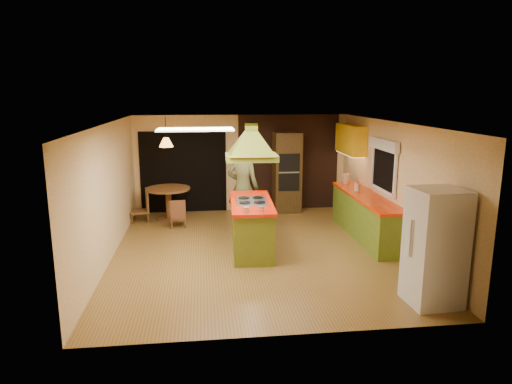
{
  "coord_description": "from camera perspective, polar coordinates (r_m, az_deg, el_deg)",
  "views": [
    {
      "loc": [
        -1.0,
        -8.5,
        3.05
      ],
      "look_at": [
        0.02,
        0.15,
        1.15
      ],
      "focal_mm": 32.0,
      "sensor_mm": 36.0,
      "label": 1
    }
  ],
  "objects": [
    {
      "name": "chair_left",
      "position": [
        11.32,
        -14.43,
        -1.65
      ],
      "size": [
        0.52,
        0.52,
        0.8
      ],
      "primitive_type": null,
      "rotation": [
        0.0,
        0.0,
        -1.36
      ],
      "color": "brown",
      "rests_on": "ground"
    },
    {
      "name": "man",
      "position": [
        10.15,
        -1.66,
        0.56
      ],
      "size": [
        0.85,
        0.72,
        1.97
      ],
      "primitive_type": "imported",
      "rotation": [
        0.0,
        0.0,
        2.73
      ],
      "color": "#4B502A",
      "rests_on": "ground"
    },
    {
      "name": "refrigerator",
      "position": [
        7.13,
        21.48,
        -6.45
      ],
      "size": [
        0.75,
        0.71,
        1.73
      ],
      "primitive_type": "cube",
      "rotation": [
        0.0,
        0.0,
        0.06
      ],
      "color": "silver",
      "rests_on": "ground"
    },
    {
      "name": "canister_small",
      "position": [
        10.38,
        12.52,
        0.63
      ],
      "size": [
        0.13,
        0.13,
        0.17
      ],
      "primitive_type": "cylinder",
      "rotation": [
        0.0,
        0.0,
        -0.02
      ],
      "color": "beige",
      "rests_on": "right_counter"
    },
    {
      "name": "upper_cabinets",
      "position": [
        11.34,
        11.73,
        6.48
      ],
      "size": [
        0.34,
        1.4,
        0.7
      ],
      "primitive_type": "cube",
      "color": "yellow",
      "rests_on": "room_walls"
    },
    {
      "name": "pendant_lamp",
      "position": [
        11.09,
        -11.17,
        6.11
      ],
      "size": [
        0.38,
        0.38,
        0.22
      ],
      "primitive_type": "cone",
      "rotation": [
        0.0,
        0.0,
        0.12
      ],
      "color": "#FF9E3F",
      "rests_on": "ceiling_plane"
    },
    {
      "name": "room_walls",
      "position": [
        8.75,
        -0.03,
        0.42
      ],
      "size": [
        5.5,
        6.5,
        6.5
      ],
      "color": "beige",
      "rests_on": "ground"
    },
    {
      "name": "ground",
      "position": [
        9.09,
        -0.03,
        -7.31
      ],
      "size": [
        6.5,
        6.5,
        0.0
      ],
      "primitive_type": "plane",
      "color": "olive",
      "rests_on": "ground"
    },
    {
      "name": "window_right",
      "position": [
        9.72,
        15.71,
        4.28
      ],
      "size": [
        0.12,
        1.35,
        1.06
      ],
      "color": "black",
      "rests_on": "room_walls"
    },
    {
      "name": "canister_large",
      "position": [
        11.11,
        11.2,
        1.64
      ],
      "size": [
        0.21,
        0.21,
        0.24
      ],
      "primitive_type": "cylinder",
      "rotation": [
        0.0,
        0.0,
        0.33
      ],
      "color": "beige",
      "rests_on": "right_counter"
    },
    {
      "name": "dining_table",
      "position": [
        11.31,
        -10.89,
        -0.64
      ],
      "size": [
        1.07,
        1.07,
        0.8
      ],
      "rotation": [
        0.0,
        0.0,
        -0.4
      ],
      "color": "brown",
      "rests_on": "ground"
    },
    {
      "name": "canister_medium",
      "position": [
        10.36,
        12.56,
        0.63
      ],
      "size": [
        0.14,
        0.14,
        0.17
      ],
      "primitive_type": "cylinder",
      "rotation": [
        0.0,
        0.0,
        0.1
      ],
      "color": "beige",
      "rests_on": "right_counter"
    },
    {
      "name": "range_hood",
      "position": [
        8.64,
        -0.59,
        7.0
      ],
      "size": [
        1.0,
        0.73,
        0.79
      ],
      "rotation": [
        0.0,
        0.0,
        -0.03
      ],
      "color": "olive",
      "rests_on": "ceiling_plane"
    },
    {
      "name": "brick_panel",
      "position": [
        12.08,
        4.08,
        3.7
      ],
      "size": [
        2.64,
        0.03,
        2.5
      ],
      "primitive_type": "cube",
      "color": "#381E14",
      "rests_on": "ground"
    },
    {
      "name": "right_counter",
      "position": [
        10.07,
        13.55,
        -2.94
      ],
      "size": [
        0.62,
        3.05,
        0.92
      ],
      "color": "olive",
      "rests_on": "ground"
    },
    {
      "name": "kitchen_island",
      "position": [
        8.98,
        -0.56,
        -4.2
      ],
      "size": [
        0.89,
        2.02,
        1.0
      ],
      "rotation": [
        0.0,
        0.0,
        -0.05
      ],
      "color": "olive",
      "rests_on": "ground"
    },
    {
      "name": "fluor_panel",
      "position": [
        7.33,
        -7.58,
        7.76
      ],
      "size": [
        1.2,
        0.6,
        0.03
      ],
      "primitive_type": "cube",
      "color": "white",
      "rests_on": "ceiling_plane"
    },
    {
      "name": "ceiling_plane",
      "position": [
        8.58,
        -0.03,
        8.62
      ],
      "size": [
        6.5,
        6.5,
        0.0
      ],
      "primitive_type": "plane",
      "rotation": [
        3.14,
        0.0,
        0.0
      ],
      "color": "silver",
      "rests_on": "room_walls"
    },
    {
      "name": "chair_near",
      "position": [
        10.71,
        -9.74,
        -2.58
      ],
      "size": [
        0.39,
        0.39,
        0.67
      ],
      "primitive_type": null,
      "rotation": [
        0.0,
        0.0,
        3.23
      ],
      "color": "brown",
      "rests_on": "ground"
    },
    {
      "name": "nook_opening",
      "position": [
        11.91,
        -9.05,
        2.48
      ],
      "size": [
        2.2,
        0.03,
        2.1
      ],
      "primitive_type": "cube",
      "color": "black",
      "rests_on": "ground"
    },
    {
      "name": "wall_oven",
      "position": [
        11.83,
        3.89,
        2.46
      ],
      "size": [
        0.7,
        0.62,
        2.07
      ],
      "rotation": [
        0.0,
        0.0,
        0.03
      ],
      "color": "#4E3719",
      "rests_on": "ground"
    }
  ]
}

